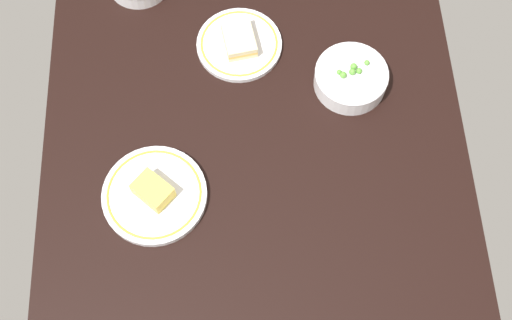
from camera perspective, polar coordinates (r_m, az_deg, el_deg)
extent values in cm
cube|color=black|center=(142.42, 0.00, -0.65)|extent=(132.13, 90.82, 4.00)
cylinder|color=silver|center=(154.13, -1.45, 9.86)|extent=(19.49, 19.49, 1.23)
torus|color=gold|center=(153.62, -1.45, 9.98)|extent=(17.65, 17.65, 0.50)
cube|color=beige|center=(153.12, -1.46, 10.11)|extent=(10.24, 8.15, 1.20)
cube|color=#E5B24C|center=(152.29, -1.47, 10.32)|extent=(10.24, 8.15, 0.80)
cube|color=beige|center=(151.46, -1.48, 10.53)|extent=(10.24, 8.15, 1.20)
cylinder|color=silver|center=(148.83, 8.12, 6.91)|extent=(16.03, 16.03, 4.58)
torus|color=silver|center=(146.88, 8.23, 7.36)|extent=(16.18, 16.18, 0.80)
sphere|color=#599E38|center=(146.25, 8.26, 7.50)|extent=(1.44, 1.44, 1.44)
sphere|color=#599E38|center=(146.66, 8.82, 7.57)|extent=(1.31, 1.31, 1.31)
sphere|color=#599E38|center=(148.10, 9.48, 8.24)|extent=(1.18, 1.18, 1.18)
sphere|color=#599E38|center=(146.96, 8.37, 7.94)|extent=(1.50, 1.50, 1.50)
sphere|color=#599E38|center=(145.57, 7.48, 7.25)|extent=(1.47, 1.47, 1.47)
sphere|color=#599E38|center=(146.05, 7.14, 7.49)|extent=(1.08, 1.08, 1.08)
cylinder|color=silver|center=(138.70, -8.68, -2.99)|extent=(21.70, 21.70, 1.54)
torus|color=gold|center=(137.98, -8.73, -2.88)|extent=(19.59, 19.59, 0.50)
cube|color=#F2D14C|center=(136.29, -8.84, -2.61)|extent=(9.14, 9.27, 3.67)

